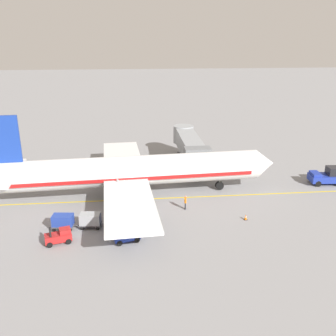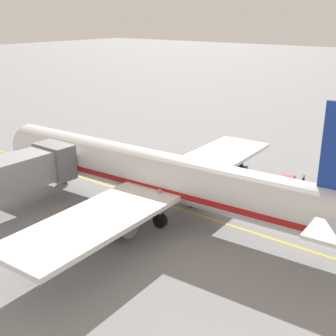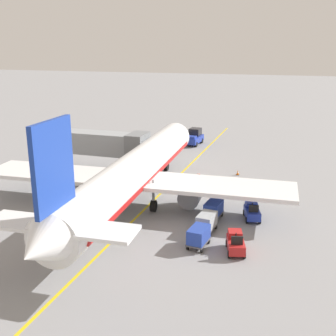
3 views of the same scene
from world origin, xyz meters
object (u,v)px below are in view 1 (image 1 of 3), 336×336
at_px(parked_airliner, 131,171).
at_px(baggage_tug_trailing, 59,236).
at_px(jet_bridge, 189,145).
at_px(ground_crew_wing_walker, 185,202).
at_px(baggage_tug_lead, 127,235).
at_px(baggage_cart_third_in_train, 63,221).
at_px(baggage_cart_front, 118,218).
at_px(pushback_tractor, 327,176).
at_px(baggage_cart_second_in_train, 90,219).
at_px(safety_cone_nose_left, 246,217).

height_order(parked_airliner, baggage_tug_trailing, parked_airliner).
xyz_separation_m(jet_bridge, ground_crew_wing_walker, (15.10, -2.78, -2.50)).
bearing_deg(baggage_tug_lead, jet_bridge, 156.47).
relative_size(baggage_tug_trailing, ground_crew_wing_walker, 1.61).
relative_size(jet_bridge, baggage_cart_third_in_train, 5.43).
bearing_deg(baggage_cart_front, baggage_tug_trailing, -62.67).
bearing_deg(pushback_tractor, baggage_cart_third_in_train, -74.51).
bearing_deg(pushback_tractor, baggage_cart_second_in_train, -73.23).
distance_m(jet_bridge, safety_cone_nose_left, 18.95).
relative_size(baggage_tug_lead, ground_crew_wing_walker, 1.62).
xyz_separation_m(jet_bridge, baggage_tug_lead, (21.66, -9.43, -2.74)).
bearing_deg(parked_airliner, safety_cone_nose_left, 57.02).
bearing_deg(safety_cone_nose_left, ground_crew_wing_walker, -117.90).
relative_size(baggage_tug_lead, safety_cone_nose_left, 4.63).
relative_size(baggage_tug_lead, baggage_cart_third_in_train, 0.92).
bearing_deg(baggage_cart_second_in_train, pushback_tractor, 106.77).
bearing_deg(baggage_tug_trailing, baggage_cart_front, 117.33).
height_order(pushback_tractor, baggage_tug_trailing, pushback_tractor).
distance_m(baggage_tug_trailing, ground_crew_wing_walker, 14.60).
height_order(baggage_cart_third_in_train, ground_crew_wing_walker, ground_crew_wing_walker).
bearing_deg(baggage_tug_lead, baggage_cart_third_in_train, -115.65).
bearing_deg(jet_bridge, baggage_tug_trailing, -36.94).
distance_m(baggage_tug_lead, ground_crew_wing_walker, 9.34).
bearing_deg(baggage_tug_trailing, pushback_tractor, 109.87).
height_order(jet_bridge, ground_crew_wing_walker, jet_bridge).
xyz_separation_m(baggage_cart_front, safety_cone_nose_left, (-0.03, 13.85, -0.66)).
bearing_deg(safety_cone_nose_left, baggage_cart_front, -89.86).
bearing_deg(safety_cone_nose_left, parked_airliner, -122.98).
height_order(pushback_tractor, baggage_tug_lead, pushback_tractor).
bearing_deg(baggage_cart_third_in_train, baggage_tug_lead, 64.35).
relative_size(baggage_tug_trailing, baggage_cart_third_in_train, 0.92).
xyz_separation_m(parked_airliner, pushback_tractor, (-1.21, 26.47, -2.09)).
xyz_separation_m(baggage_tug_lead, safety_cone_nose_left, (-3.28, 12.83, -0.42)).
relative_size(baggage_cart_front, ground_crew_wing_walker, 1.75).
relative_size(baggage_tug_trailing, safety_cone_nose_left, 4.62).
bearing_deg(parked_airliner, baggage_tug_trailing, -32.93).
xyz_separation_m(baggage_cart_second_in_train, safety_cone_nose_left, (-0.07, 16.69, -0.66)).
bearing_deg(jet_bridge, baggage_cart_front, -29.57).
relative_size(parked_airliner, jet_bridge, 2.33).
bearing_deg(baggage_cart_second_in_train, baggage_tug_lead, 50.16).
height_order(pushback_tractor, ground_crew_wing_walker, pushback_tractor).
relative_size(parked_airliner, baggage_tug_lead, 13.67).
relative_size(jet_bridge, pushback_tractor, 3.54).
relative_size(parked_airliner, baggage_cart_third_in_train, 12.62).
xyz_separation_m(parked_airliner, baggage_tug_lead, (11.29, -0.50, -2.47)).
distance_m(jet_bridge, ground_crew_wing_walker, 15.55).
xyz_separation_m(jet_bridge, safety_cone_nose_left, (18.37, 3.41, -3.17)).
relative_size(baggage_tug_lead, baggage_cart_front, 0.92).
height_order(baggage_tug_trailing, ground_crew_wing_walker, ground_crew_wing_walker).
bearing_deg(baggage_cart_second_in_train, parked_airliner, 151.70).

